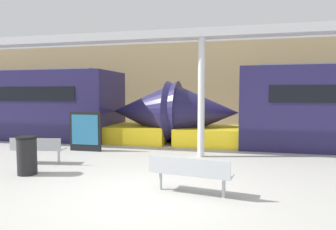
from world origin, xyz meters
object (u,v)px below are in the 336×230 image
Objects in this scene: bench_near at (190,171)px; poster_board at (85,131)px; support_column_near at (201,98)px; train_right at (5,106)px; bench_far at (37,148)px; trash_bin at (27,155)px.

poster_board is (-4.44, 3.82, 0.23)m from bench_near.
poster_board is at bearing 179.83° from support_column_near.
bench_near is (10.24, -6.50, -1.01)m from train_right.
poster_board is (0.40, 2.15, 0.24)m from bench_far.
bench_far is (5.39, -4.83, -1.02)m from train_right.
bench_near is 4.08m from support_column_near.
poster_board is at bearing 148.57° from bench_near.
support_column_near is (-0.22, 3.81, 1.46)m from bench_near.
bench_far is 1.17m from trash_bin.
support_column_near is (4.22, -0.01, 1.22)m from poster_board.
support_column_near is at bearing 16.10° from bench_far.
train_right is 6.43m from poster_board.
poster_board reaches higher than bench_far.
bench_near is at bearing -27.71° from bench_far.
train_right is 10.38m from support_column_near.
trash_bin reaches higher than bench_far.
bench_far is 2.20m from poster_board.
poster_board reaches higher than bench_near.
train_right reaches higher than bench_far.
bench_far is at bearing -155.16° from support_column_near.
poster_board is (-0.08, 3.22, 0.23)m from trash_bin.
trash_bin is at bearing -142.22° from support_column_near.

